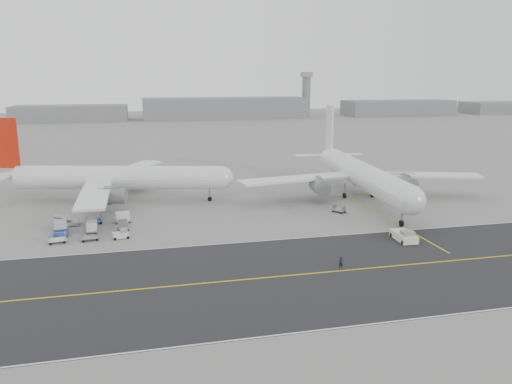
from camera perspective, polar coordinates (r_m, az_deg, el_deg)
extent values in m
plane|color=gray|center=(87.53, -1.12, -5.28)|extent=(700.00, 700.00, 0.00)
cube|color=#28282A|center=(72.47, 5.80, -9.31)|extent=(220.00, 32.00, 0.02)
cube|color=gold|center=(72.46, 5.80, -9.29)|extent=(220.00, 0.30, 0.01)
cube|color=silver|center=(86.62, 2.44, -5.47)|extent=(220.00, 0.25, 0.01)
cube|color=silver|center=(59.14, 10.88, -14.84)|extent=(220.00, 0.25, 0.01)
cube|color=gold|center=(102.10, 15.01, -3.05)|extent=(0.30, 40.00, 0.01)
cylinder|color=slate|center=(365.86, 5.75, 10.79)|extent=(6.00, 6.00, 28.00)
cube|color=#9E9DA3|center=(365.63, 5.81, 13.21)|extent=(7.00, 7.00, 3.50)
cylinder|color=white|center=(116.44, -15.33, 1.61)|extent=(46.07, 16.14, 5.29)
sphere|color=white|center=(112.27, -3.93, 1.64)|extent=(5.18, 5.18, 5.18)
cone|color=white|center=(125.25, -26.04, 1.71)|extent=(9.88, 6.77, 4.76)
cube|color=red|center=(124.46, -26.60, 5.01)|extent=(5.04, 1.69, 11.25)
cube|color=white|center=(129.69, -25.48, 2.17)|extent=(4.47, 8.80, 0.25)
cube|color=white|center=(103.93, -17.98, -0.26)|extent=(5.72, 25.34, 0.45)
cube|color=white|center=(130.05, -14.12, 2.54)|extent=(16.79, 25.02, 0.45)
cylinder|color=slate|center=(107.57, -16.07, -0.42)|extent=(6.25, 4.53, 3.28)
cylinder|color=slate|center=(125.58, -13.60, 1.59)|extent=(6.25, 4.53, 3.28)
cylinder|color=black|center=(113.59, -5.31, -0.80)|extent=(1.09, 0.72, 1.00)
cylinder|color=black|center=(115.00, -16.42, -1.11)|extent=(1.09, 0.72, 1.00)
cylinder|color=black|center=(120.90, -15.55, -0.38)|extent=(1.09, 0.72, 1.00)
cylinder|color=gray|center=(113.27, -5.32, -0.11)|extent=(0.36, 0.36, 2.78)
cylinder|color=white|center=(116.03, 12.04, 1.94)|extent=(9.48, 49.53, 5.64)
sphere|color=white|center=(93.92, 17.24, -0.94)|extent=(5.53, 5.53, 5.53)
cone|color=white|center=(140.05, 8.38, 4.12)|extent=(5.82, 9.97, 5.08)
cube|color=white|center=(139.66, 8.41, 7.32)|extent=(0.92, 5.43, 12.01)
cube|color=white|center=(139.54, 6.32, 4.20)|extent=(9.19, 3.40, 0.25)
cube|color=white|center=(142.38, 10.19, 4.25)|extent=(9.19, 3.40, 0.25)
cube|color=white|center=(113.00, 4.72, 1.52)|extent=(27.64, 10.39, 0.45)
cube|color=white|center=(123.18, 18.32, 1.86)|extent=(27.53, 14.26, 0.45)
cylinder|color=slate|center=(112.17, 7.31, 0.64)|extent=(3.96, 6.26, 3.50)
cylinder|color=slate|center=(119.30, 16.79, 0.93)|extent=(3.96, 6.26, 3.50)
cylinder|color=black|center=(97.83, 16.29, -3.46)|extent=(0.59, 1.26, 1.22)
cylinder|color=black|center=(117.63, 10.07, -0.41)|extent=(0.59, 1.26, 1.22)
cylinder|color=black|center=(119.94, 13.14, -0.29)|extent=(0.59, 1.26, 1.22)
cylinder|color=gray|center=(97.44, 16.34, -2.63)|extent=(0.36, 0.36, 2.96)
cube|color=white|center=(89.61, 16.53, -4.88)|extent=(2.97, 5.70, 1.26)
cube|color=#9E9DA3|center=(88.27, 16.93, -4.54)|extent=(2.06, 1.89, 0.81)
cylinder|color=gray|center=(92.61, 15.58, -4.45)|extent=(0.26, 2.34, 0.14)
cylinder|color=black|center=(87.38, 16.46, -5.58)|extent=(0.40, 0.83, 0.81)
cylinder|color=black|center=(88.43, 17.82, -5.45)|extent=(0.40, 0.83, 0.81)
cylinder|color=black|center=(91.05, 15.25, -4.75)|extent=(0.40, 0.83, 0.81)
cylinder|color=black|center=(92.06, 16.57, -4.64)|extent=(0.40, 0.83, 0.81)
cylinder|color=gray|center=(124.34, 17.09, 0.54)|extent=(1.51, 1.51, 3.78)
cube|color=#9E9DA3|center=(124.67, 17.04, -0.16)|extent=(2.54, 2.54, 0.66)
cube|color=#AFAEB3|center=(120.88, 14.39, 1.56)|extent=(14.27, 3.11, 2.46)
cube|color=#9E9DA3|center=(118.13, 11.40, 1.45)|extent=(1.23, 3.06, 2.84)
cylinder|color=black|center=(126.06, 17.24, -0.05)|extent=(0.30, 0.58, 0.57)
imported|color=black|center=(74.73, 9.69, -7.96)|extent=(0.76, 0.57, 1.89)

